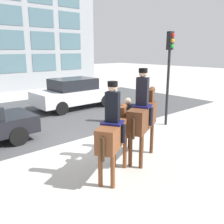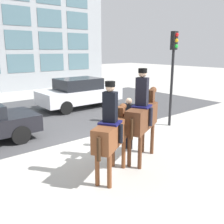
# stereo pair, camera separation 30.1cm
# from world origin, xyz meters

# --- Properties ---
(ground_plane) EXTENTS (80.00, 80.00, 0.00)m
(ground_plane) POSITION_xyz_m (0.00, 0.00, 0.00)
(ground_plane) COLOR #B2AFA8
(road_surface) EXTENTS (20.90, 8.50, 0.01)m
(road_surface) POSITION_xyz_m (0.00, 4.75, 0.00)
(road_surface) COLOR #444447
(road_surface) RESTS_ON ground_plane
(mounted_horse_lead) EXTENTS (1.73, 1.20, 2.46)m
(mounted_horse_lead) POSITION_xyz_m (-0.63, -2.33, 1.22)
(mounted_horse_lead) COLOR brown
(mounted_horse_lead) RESTS_ON ground_plane
(mounted_horse_companion) EXTENTS (1.91, 1.12, 2.68)m
(mounted_horse_companion) POSITION_xyz_m (0.70, -2.11, 1.38)
(mounted_horse_companion) COLOR #59331E
(mounted_horse_companion) RESTS_ON ground_plane
(pedestrian_bystander) EXTENTS (0.70, 0.80, 1.70)m
(pedestrian_bystander) POSITION_xyz_m (0.94, -1.27, 1.00)
(pedestrian_bystander) COLOR black
(pedestrian_bystander) RESTS_ON ground_plane
(street_car_far_lane) EXTENTS (4.59, 2.01, 1.66)m
(street_car_far_lane) POSITION_xyz_m (2.96, 4.89, 0.85)
(street_car_far_lane) COLOR silver
(street_car_far_lane) RESTS_ON ground_plane
(traffic_light) EXTENTS (0.24, 0.29, 3.89)m
(traffic_light) POSITION_xyz_m (4.11, -0.47, 2.61)
(traffic_light) COLOR black
(traffic_light) RESTS_ON ground_plane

